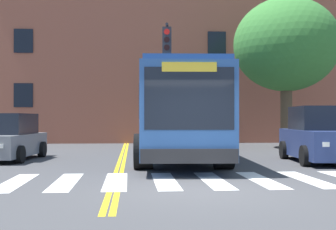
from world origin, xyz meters
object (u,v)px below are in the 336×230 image
object	(u,v)px
car_navy_far_lane	(320,137)
car_grey_near_lane	(8,138)
street_tree_curbside_large	(286,45)
city_bus	(178,112)
car_white_behind_bus	(176,125)
traffic_light_overhead	(168,66)

from	to	relation	value
car_navy_far_lane	car_grey_near_lane	bearing A→B (deg)	171.33
car_grey_near_lane	street_tree_curbside_large	size ratio (longest dim) A/B	0.57
street_tree_curbside_large	car_grey_near_lane	bearing A→B (deg)	-155.26
city_bus	car_navy_far_lane	world-z (taller)	city_bus
city_bus	car_white_behind_bus	bearing A→B (deg)	85.01
street_tree_curbside_large	car_navy_far_lane	bearing A→B (deg)	-99.82
car_grey_near_lane	car_navy_far_lane	distance (m)	10.98
car_white_behind_bus	city_bus	bearing A→B (deg)	-94.99
car_grey_near_lane	street_tree_curbside_large	world-z (taller)	street_tree_curbside_large
car_grey_near_lane	car_navy_far_lane	xyz separation A→B (m)	(10.85, -1.66, 0.09)
city_bus	car_white_behind_bus	world-z (taller)	city_bus
city_bus	traffic_light_overhead	world-z (taller)	traffic_light_overhead
car_navy_far_lane	traffic_light_overhead	xyz separation A→B (m)	(-4.88, 4.11, 2.83)
car_grey_near_lane	car_navy_far_lane	world-z (taller)	car_navy_far_lane
car_grey_near_lane	car_white_behind_bus	bearing A→B (deg)	56.63
car_grey_near_lane	car_white_behind_bus	size ratio (longest dim) A/B	0.86
car_grey_near_lane	city_bus	bearing A→B (deg)	1.21
car_navy_far_lane	city_bus	bearing A→B (deg)	159.25
car_white_behind_bus	traffic_light_overhead	world-z (taller)	traffic_light_overhead
city_bus	street_tree_curbside_large	distance (m)	8.77
car_grey_near_lane	street_tree_curbside_large	xyz separation A→B (m)	(12.11, 5.58, 4.37)
car_white_behind_bus	traffic_light_overhead	xyz separation A→B (m)	(-1.09, -8.27, 2.62)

